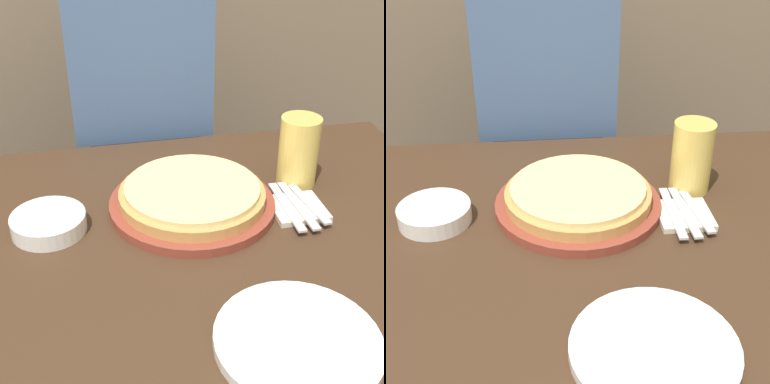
{
  "view_description": "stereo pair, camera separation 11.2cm",
  "coord_description": "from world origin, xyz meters",
  "views": [
    {
      "loc": [
        -0.17,
        -0.81,
        1.33
      ],
      "look_at": [
        0.03,
        0.13,
        0.75
      ],
      "focal_mm": 50.0,
      "sensor_mm": 36.0,
      "label": 1
    },
    {
      "loc": [
        -0.06,
        -0.82,
        1.33
      ],
      "look_at": [
        0.03,
        0.13,
        0.75
      ],
      "focal_mm": 50.0,
      "sensor_mm": 36.0,
      "label": 2
    }
  ],
  "objects": [
    {
      "name": "napkin_stack",
      "position": [
        0.25,
        0.07,
        0.72
      ],
      "size": [
        0.11,
        0.11,
        0.01
      ],
      "color": "beige",
      "rests_on": "dining_table"
    },
    {
      "name": "fork",
      "position": [
        0.22,
        0.07,
        0.73
      ],
      "size": [
        0.02,
        0.19,
        0.0
      ],
      "color": "silver",
      "rests_on": "napkin_stack"
    },
    {
      "name": "diner_person",
      "position": [
        -0.01,
        0.62,
        0.63
      ],
      "size": [
        0.38,
        0.2,
        1.3
      ],
      "color": "#33333D",
      "rests_on": "ground_plane"
    },
    {
      "name": "dinner_plate",
      "position": [
        0.11,
        -0.28,
        0.72
      ],
      "size": [
        0.26,
        0.26,
        0.02
      ],
      "color": "silver",
      "rests_on": "dining_table"
    },
    {
      "name": "beer_glass",
      "position": [
        0.29,
        0.19,
        0.8
      ],
      "size": [
        0.09,
        0.09,
        0.16
      ],
      "color": "#E5C65B",
      "rests_on": "dining_table"
    },
    {
      "name": "side_bowl",
      "position": [
        -0.26,
        0.11,
        0.73
      ],
      "size": [
        0.15,
        0.15,
        0.04
      ],
      "color": "silver",
      "rests_on": "dining_table"
    },
    {
      "name": "spoon",
      "position": [
        0.27,
        0.07,
        0.73
      ],
      "size": [
        0.04,
        0.16,
        0.0
      ],
      "color": "silver",
      "rests_on": "napkin_stack"
    },
    {
      "name": "pizza_on_board",
      "position": [
        0.03,
        0.13,
        0.74
      ],
      "size": [
        0.35,
        0.35,
        0.06
      ],
      "color": "brown",
      "rests_on": "dining_table"
    },
    {
      "name": "dinner_knife",
      "position": [
        0.25,
        0.07,
        0.73
      ],
      "size": [
        0.02,
        0.19,
        0.0
      ],
      "color": "silver",
      "rests_on": "napkin_stack"
    },
    {
      "name": "dining_table",
      "position": [
        0.0,
        0.0,
        0.36
      ],
      "size": [
        1.25,
        0.94,
        0.71
      ],
      "color": "#3D2819",
      "rests_on": "ground_plane"
    }
  ]
}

